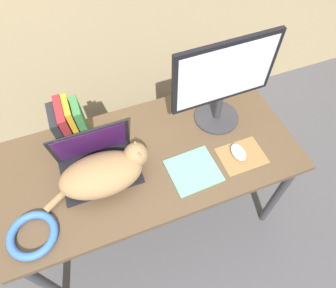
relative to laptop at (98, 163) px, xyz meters
The scene contains 10 objects.
ground_plane 0.86m from the laptop, 55.26° to the right, with size 12.00×12.00×0.00m, color #4C4C51.
desk 0.27m from the laptop, ahead, with size 1.39×0.67×0.70m.
laptop is the anchor object (origin of this frame).
cat 0.08m from the laptop, 76.19° to the right, with size 0.49×0.22×0.16m.
external_monitor 0.68m from the laptop, ahead, with size 0.50×0.23×0.47m.
mousepad 0.67m from the laptop, 14.98° to the right, with size 0.21×0.16×0.00m.
computer_mouse 0.65m from the laptop, 13.95° to the right, with size 0.06×0.10×0.03m.
book_row 0.22m from the laptop, 109.56° to the left, with size 0.15×0.17×0.25m.
cable_coil 0.39m from the laptop, 146.28° to the right, with size 0.20×0.20×0.03m.
notepad 0.43m from the laptop, 22.66° to the right, with size 0.23×0.21×0.01m.
Camera 1 is at (-0.20, -0.42, 1.90)m, focal length 32.00 mm.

